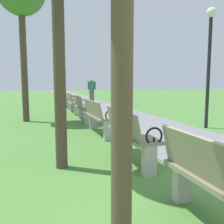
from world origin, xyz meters
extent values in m
cube|color=slate|center=(1.26, 18.00, 0.01)|extent=(2.52, 44.00, 0.02)
cube|color=gray|center=(-0.64, 0.01, 0.70)|extent=(0.12, 1.60, 0.40)
cube|color=#A8A59E|center=(-0.45, 0.75, 0.23)|extent=(0.20, 0.12, 0.45)
torus|color=black|center=(-0.39, 0.77, 0.59)|extent=(0.27, 0.03, 0.27)
cylinder|color=black|center=(-0.39, 0.77, 0.51)|extent=(0.03, 0.03, 0.12)
cube|color=gray|center=(-0.45, 2.32, 0.47)|extent=(0.49, 1.61, 0.05)
cube|color=gray|center=(-0.64, 2.32, 0.70)|extent=(0.17, 1.60, 0.40)
cube|color=#A8A59E|center=(-0.47, 1.58, 0.23)|extent=(0.20, 0.13, 0.45)
cube|color=#A8A59E|center=(-0.43, 3.05, 0.23)|extent=(0.20, 0.13, 0.45)
torus|color=black|center=(-0.41, 1.55, 0.59)|extent=(0.27, 0.04, 0.27)
cylinder|color=black|center=(-0.41, 1.55, 0.51)|extent=(0.03, 0.03, 0.12)
torus|color=black|center=(-0.37, 3.07, 0.59)|extent=(0.27, 0.04, 0.27)
cylinder|color=black|center=(-0.37, 3.07, 0.51)|extent=(0.03, 0.03, 0.12)
cube|color=gray|center=(-0.45, 4.59, 0.47)|extent=(0.47, 1.61, 0.05)
cube|color=gray|center=(-0.64, 4.59, 0.70)|extent=(0.15, 1.60, 0.40)
cube|color=#A8A59E|center=(-0.44, 3.85, 0.23)|extent=(0.20, 0.12, 0.45)
cube|color=#A8A59E|center=(-0.46, 5.33, 0.23)|extent=(0.20, 0.12, 0.45)
torus|color=black|center=(-0.38, 3.84, 0.59)|extent=(0.27, 0.03, 0.27)
cylinder|color=black|center=(-0.38, 3.84, 0.51)|extent=(0.03, 0.03, 0.12)
torus|color=black|center=(-0.40, 5.35, 0.59)|extent=(0.27, 0.03, 0.27)
cylinder|color=black|center=(-0.40, 5.35, 0.51)|extent=(0.03, 0.03, 0.12)
cube|color=gray|center=(-0.45, 6.80, 0.47)|extent=(0.48, 1.61, 0.05)
cube|color=gray|center=(-0.64, 6.80, 0.70)|extent=(0.16, 1.60, 0.40)
cube|color=#A8A59E|center=(-0.47, 6.06, 0.23)|extent=(0.20, 0.12, 0.45)
cube|color=#A8A59E|center=(-0.43, 7.54, 0.23)|extent=(0.20, 0.12, 0.45)
torus|color=black|center=(-0.41, 6.04, 0.59)|extent=(0.27, 0.04, 0.27)
cylinder|color=black|center=(-0.41, 6.04, 0.51)|extent=(0.03, 0.03, 0.12)
torus|color=black|center=(-0.37, 7.56, 0.59)|extent=(0.27, 0.04, 0.27)
cylinder|color=black|center=(-0.37, 7.56, 0.51)|extent=(0.03, 0.03, 0.12)
cube|color=gray|center=(-0.45, 9.13, 0.47)|extent=(0.48, 1.61, 0.05)
cube|color=gray|center=(-0.64, 9.13, 0.70)|extent=(0.16, 1.60, 0.40)
cube|color=#A8A59E|center=(-0.47, 8.39, 0.23)|extent=(0.20, 0.12, 0.45)
cube|color=#A8A59E|center=(-0.43, 9.87, 0.23)|extent=(0.20, 0.12, 0.45)
torus|color=black|center=(-0.41, 8.36, 0.59)|extent=(0.27, 0.04, 0.27)
cylinder|color=black|center=(-0.41, 8.36, 0.51)|extent=(0.03, 0.03, 0.12)
torus|color=black|center=(-0.37, 9.88, 0.59)|extent=(0.27, 0.04, 0.27)
cylinder|color=black|center=(-0.37, 9.88, 0.51)|extent=(0.03, 0.03, 0.12)
cube|color=gray|center=(-0.45, 11.45, 0.47)|extent=(0.50, 1.62, 0.05)
cube|color=gray|center=(-0.64, 11.44, 0.70)|extent=(0.19, 1.60, 0.40)
cube|color=#A8A59E|center=(-0.42, 10.71, 0.23)|extent=(0.20, 0.13, 0.45)
cube|color=#A8A59E|center=(-0.48, 12.19, 0.23)|extent=(0.20, 0.13, 0.45)
torus|color=black|center=(-0.36, 10.69, 0.59)|extent=(0.27, 0.04, 0.27)
cylinder|color=black|center=(-0.36, 10.69, 0.51)|extent=(0.03, 0.03, 0.12)
torus|color=black|center=(-0.42, 12.21, 0.59)|extent=(0.27, 0.04, 0.27)
cylinder|color=black|center=(-0.42, 12.21, 0.51)|extent=(0.03, 0.03, 0.12)
cylinder|color=brown|center=(-1.53, -0.19, 1.56)|extent=(0.13, 0.13, 3.12)
cylinder|color=#4C3D2D|center=(-1.67, 2.30, 1.86)|extent=(0.19, 0.19, 3.73)
cylinder|color=#4C3D2D|center=(-2.40, 7.38, 1.95)|extent=(0.22, 0.22, 3.89)
cylinder|color=#4C4C56|center=(1.38, 14.18, 0.45)|extent=(0.14, 0.14, 0.85)
cylinder|color=#4C4C56|center=(1.54, 14.15, 0.45)|extent=(0.14, 0.14, 0.85)
cube|color=#33724C|center=(1.46, 14.17, 1.15)|extent=(0.37, 0.28, 0.56)
sphere|color=beige|center=(1.46, 14.17, 1.54)|extent=(0.20, 0.20, 0.20)
cylinder|color=#33724C|center=(1.24, 14.21, 1.15)|extent=(0.09, 0.09, 0.52)
cylinder|color=#33724C|center=(1.67, 14.13, 1.15)|extent=(0.09, 0.09, 0.52)
cylinder|color=black|center=(2.82, 4.49, 1.60)|extent=(0.10, 0.10, 3.20)
sphere|color=white|center=(2.82, 4.49, 3.34)|extent=(0.28, 0.28, 0.28)
cylinder|color=brown|center=(-1.31, 4.29, 0.00)|extent=(0.11, 0.11, 0.00)
cylinder|color=#93511E|center=(0.42, 9.91, 0.02)|extent=(0.11, 0.11, 0.00)
cylinder|color=#AD6B23|center=(0.87, 10.83, 0.02)|extent=(0.08, 0.08, 0.00)
cylinder|color=brown|center=(-0.71, 8.45, 0.00)|extent=(0.14, 0.14, 0.00)
cylinder|color=#93511E|center=(-2.40, 12.74, 0.00)|extent=(0.11, 0.11, 0.00)
cylinder|color=#AD6B23|center=(0.46, 2.16, 0.02)|extent=(0.11, 0.11, 0.00)
cylinder|color=#93511E|center=(-1.76, 13.83, 0.00)|extent=(0.12, 0.12, 0.00)
cylinder|color=#93511E|center=(-0.86, 3.55, 0.00)|extent=(0.08, 0.08, 0.00)
cylinder|color=#BC842D|center=(-1.57, 10.00, 0.00)|extent=(0.15, 0.15, 0.00)
cylinder|color=#BC842D|center=(1.98, 6.45, 0.02)|extent=(0.09, 0.09, 0.00)
cylinder|color=#AD6B23|center=(2.16, 8.68, 0.02)|extent=(0.08, 0.08, 0.00)
camera|label=1|loc=(-2.01, -1.55, 1.36)|focal=38.94mm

